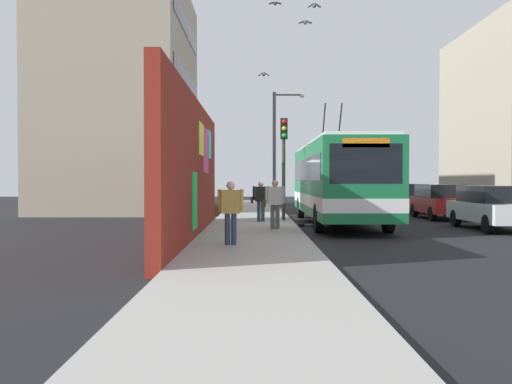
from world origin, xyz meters
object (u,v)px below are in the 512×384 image
(parked_car_white, at_px, (493,207))
(parked_car_dark_gray, at_px, (408,197))
(pedestrian_near_wall, at_px, (230,208))
(traffic_light, at_px, (284,151))
(city_bus, at_px, (337,179))
(parked_car_red, at_px, (440,201))
(street_lamp, at_px, (278,142))
(pedestrian_midblock, at_px, (261,198))
(pedestrian_at_curb, at_px, (275,200))
(parked_car_champagne, at_px, (382,194))

(parked_car_white, distance_m, parked_car_dark_gray, 10.98)
(pedestrian_near_wall, xyz_separation_m, traffic_light, (8.49, -1.79, 1.86))
(parked_car_dark_gray, bearing_deg, city_bus, 148.36)
(parked_car_red, height_order, pedestrian_near_wall, pedestrian_near_wall)
(traffic_light, distance_m, street_lamp, 8.14)
(pedestrian_midblock, bearing_deg, pedestrian_near_wall, 173.90)
(parked_car_white, relative_size, pedestrian_at_curb, 2.76)
(traffic_light, height_order, street_lamp, street_lamp)
(parked_car_dark_gray, xyz_separation_m, pedestrian_midblock, (-8.94, 8.29, 0.24))
(parked_car_red, height_order, pedestrian_at_curb, pedestrian_at_curb)
(parked_car_white, height_order, pedestrian_near_wall, pedestrian_near_wall)
(pedestrian_near_wall, relative_size, pedestrian_at_curb, 0.98)
(pedestrian_at_curb, height_order, traffic_light, traffic_light)
(parked_car_dark_gray, distance_m, pedestrian_at_curb, 14.47)
(parked_car_dark_gray, height_order, pedestrian_near_wall, pedestrian_near_wall)
(parked_car_dark_gray, distance_m, street_lamp, 7.87)
(parked_car_red, bearing_deg, street_lamp, 55.03)
(parked_car_red, xyz_separation_m, pedestrian_at_curb, (-6.81, 7.85, 0.27))
(parked_car_red, distance_m, traffic_light, 8.22)
(city_bus, xyz_separation_m, pedestrian_near_wall, (-8.41, 3.94, -0.74))
(pedestrian_at_curb, bearing_deg, pedestrian_midblock, 7.84)
(pedestrian_near_wall, bearing_deg, street_lamp, -6.49)
(parked_car_white, bearing_deg, city_bus, 63.99)
(parked_car_white, xyz_separation_m, parked_car_dark_gray, (10.98, 0.00, -0.00))
(parked_car_champagne, xyz_separation_m, traffic_light, (-14.53, 7.35, 2.11))
(city_bus, height_order, pedestrian_near_wall, city_bus)
(parked_car_white, bearing_deg, parked_car_red, 0.00)
(city_bus, distance_m, parked_car_dark_gray, 9.96)
(parked_car_champagne, height_order, pedestrian_at_curb, pedestrian_at_curb)
(parked_car_champagne, relative_size, pedestrian_near_wall, 2.70)
(pedestrian_at_curb, xyz_separation_m, traffic_light, (3.79, -0.50, 1.84))
(city_bus, relative_size, street_lamp, 1.79)
(city_bus, relative_size, parked_car_red, 2.82)
(pedestrian_at_curb, bearing_deg, parked_car_red, -49.08)
(pedestrian_at_curb, bearing_deg, traffic_light, -7.55)
(pedestrian_near_wall, distance_m, pedestrian_at_curb, 4.87)
(parked_car_champagne, relative_size, street_lamp, 0.67)
(parked_car_white, relative_size, parked_car_dark_gray, 1.06)
(parked_car_dark_gray, height_order, pedestrian_midblock, pedestrian_midblock)
(parked_car_white, xyz_separation_m, parked_car_red, (5.63, 0.00, -0.00))
(city_bus, distance_m, pedestrian_at_curb, 4.62)
(parked_car_red, height_order, street_lamp, street_lamp)
(parked_car_red, relative_size, pedestrian_midblock, 2.58)
(street_lamp, bearing_deg, parked_car_champagne, -48.37)
(pedestrian_at_curb, distance_m, street_lamp, 12.21)
(city_bus, bearing_deg, pedestrian_at_curb, 144.44)
(parked_car_red, relative_size, street_lamp, 0.64)
(parked_car_champagne, xyz_separation_m, street_lamp, (-6.45, 7.25, 3.04))
(parked_car_red, height_order, parked_car_dark_gray, same)
(pedestrian_near_wall, relative_size, street_lamp, 0.25)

